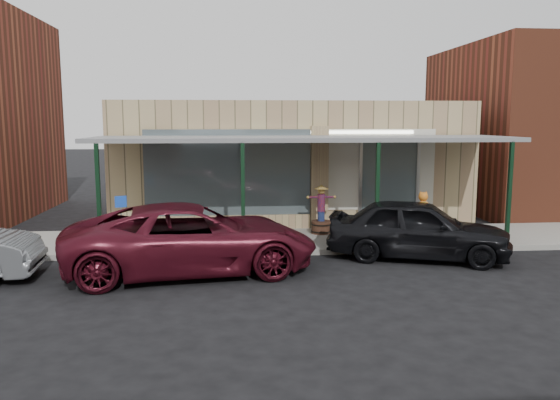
{
  "coord_description": "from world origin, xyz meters",
  "views": [
    {
      "loc": [
        -2.09,
        -12.06,
        3.55
      ],
      "look_at": [
        -0.78,
        2.6,
        1.42
      ],
      "focal_mm": 35.0,
      "sensor_mm": 36.0,
      "label": 1
    }
  ],
  "objects": [
    {
      "name": "parked_sedan",
      "position": [
        2.7,
        1.45,
        0.79
      ],
      "size": [
        4.96,
        3.21,
        1.65
      ],
      "rotation": [
        0.0,
        0.0,
        1.25
      ],
      "color": "black",
      "rests_on": "ground"
    },
    {
      "name": "barrel_pumpkin",
      "position": [
        2.74,
        3.03,
        0.38
      ],
      "size": [
        0.65,
        0.65,
        0.65
      ],
      "rotation": [
        0.0,
        0.0,
        -0.19
      ],
      "color": "#43281B",
      "rests_on": "sidewalk"
    },
    {
      "name": "barrel_scarecrow",
      "position": [
        0.61,
        4.11,
        0.66
      ],
      "size": [
        0.92,
        0.65,
        1.51
      ],
      "rotation": [
        0.0,
        0.0,
        -0.12
      ],
      "color": "#43281B",
      "rests_on": "sidewalk"
    },
    {
      "name": "block_buildings_near",
      "position": [
        2.01,
        9.2,
        3.77
      ],
      "size": [
        61.0,
        8.0,
        8.0
      ],
      "color": "brown",
      "rests_on": "ground"
    },
    {
      "name": "car_maroon",
      "position": [
        -3.04,
        0.66,
        0.82
      ],
      "size": [
        6.2,
        3.53,
        1.63
      ],
      "primitive_type": "imported",
      "rotation": [
        0.0,
        0.0,
        1.72
      ],
      "color": "#4E0F1D",
      "rests_on": "ground"
    },
    {
      "name": "handicap_sign",
      "position": [
        -5.0,
        2.4,
        1.09
      ],
      "size": [
        0.29,
        0.13,
        1.46
      ],
      "rotation": [
        0.0,
        0.0,
        0.39
      ],
      "color": "gray",
      "rests_on": "sidewalk"
    },
    {
      "name": "ground",
      "position": [
        0.0,
        0.0,
        0.0
      ],
      "size": [
        120.0,
        120.0,
        0.0
      ],
      "primitive_type": "plane",
      "color": "black",
      "rests_on": "ground"
    },
    {
      "name": "awning",
      "position": [
        0.0,
        3.56,
        3.01
      ],
      "size": [
        12.0,
        3.0,
        3.04
      ],
      "color": "slate",
      "rests_on": "ground"
    },
    {
      "name": "sidewalk",
      "position": [
        0.0,
        3.6,
        0.07
      ],
      "size": [
        40.0,
        3.2,
        0.15
      ],
      "primitive_type": "cube",
      "color": "gray",
      "rests_on": "ground"
    },
    {
      "name": "storefront",
      "position": [
        -0.0,
        8.16,
        2.09
      ],
      "size": [
        12.0,
        6.25,
        4.2
      ],
      "color": "tan",
      "rests_on": "ground"
    }
  ]
}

